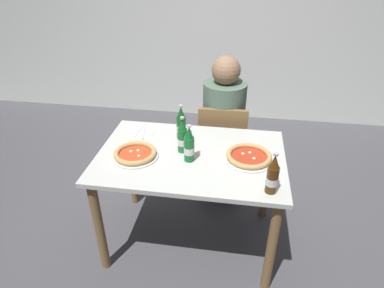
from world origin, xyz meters
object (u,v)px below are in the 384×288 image
at_px(beer_bottle_left, 181,124).
at_px(napkin_with_cutlery, 142,132).
at_px(diner_seated, 223,130).
at_px(beer_bottle_center, 189,146).
at_px(beer_bottle_right, 183,137).
at_px(pizza_margherita_near, 249,156).
at_px(beer_bottle_extra, 273,176).
at_px(chair_behind_table, 222,144).
at_px(pizza_marinara_far, 135,154).
at_px(dining_table_main, 191,169).

relative_size(beer_bottle_left, napkin_with_cutlery, 1.30).
height_order(diner_seated, beer_bottle_center, diner_seated).
xyz_separation_m(beer_bottle_right, napkin_with_cutlery, (-0.34, 0.20, -0.10)).
relative_size(pizza_margherita_near, beer_bottle_center, 1.25).
xyz_separation_m(pizza_margherita_near, beer_bottle_extra, (0.12, -0.30, 0.08)).
relative_size(chair_behind_table, beer_bottle_extra, 3.44).
bearing_deg(beer_bottle_right, diner_seated, 70.16).
relative_size(chair_behind_table, beer_bottle_center, 3.44).
distance_m(beer_bottle_left, beer_bottle_right, 0.17).
relative_size(diner_seated, beer_bottle_extra, 4.89).
bearing_deg(beer_bottle_center, napkin_with_cutlery, 142.77).
xyz_separation_m(chair_behind_table, pizza_marinara_far, (-0.51, -0.69, 0.29)).
bearing_deg(diner_seated, beer_bottle_left, -120.35).
bearing_deg(beer_bottle_center, dining_table_main, 86.46).
height_order(beer_bottle_center, beer_bottle_right, same).
height_order(dining_table_main, napkin_with_cutlery, napkin_with_cutlery).
distance_m(beer_bottle_left, beer_bottle_extra, 0.78).
bearing_deg(pizza_marinara_far, beer_bottle_extra, -14.95).
bearing_deg(beer_bottle_right, pizza_marinara_far, -158.09).
height_order(beer_bottle_left, beer_bottle_extra, same).
distance_m(dining_table_main, chair_behind_table, 0.65).
relative_size(beer_bottle_extra, napkin_with_cutlery, 1.30).
bearing_deg(beer_bottle_right, beer_bottle_extra, -31.65).
xyz_separation_m(dining_table_main, chair_behind_table, (0.17, 0.61, -0.15)).
distance_m(chair_behind_table, napkin_with_cutlery, 0.73).
height_order(dining_table_main, diner_seated, diner_seated).
distance_m(dining_table_main, pizza_margherita_near, 0.39).
bearing_deg(diner_seated, dining_table_main, -104.09).
xyz_separation_m(diner_seated, pizza_margherita_near, (0.20, -0.66, 0.19)).
height_order(pizza_marinara_far, beer_bottle_extra, beer_bottle_extra).
bearing_deg(beer_bottle_left, napkin_with_cutlery, 174.60).
relative_size(beer_bottle_left, beer_bottle_center, 1.00).
xyz_separation_m(dining_table_main, beer_bottle_left, (-0.10, 0.21, 0.22)).
bearing_deg(pizza_margherita_near, diner_seated, 107.11).
bearing_deg(diner_seated, beer_bottle_center, -103.20).
xyz_separation_m(pizza_marinara_far, beer_bottle_center, (0.34, 0.02, 0.08)).
height_order(pizza_margherita_near, beer_bottle_right, beer_bottle_right).
xyz_separation_m(dining_table_main, diner_seated, (0.17, 0.66, -0.05)).
height_order(chair_behind_table, beer_bottle_center, beer_bottle_center).
xyz_separation_m(dining_table_main, napkin_with_cutlery, (-0.40, 0.24, 0.12)).
height_order(beer_bottle_left, napkin_with_cutlery, beer_bottle_left).
xyz_separation_m(pizza_marinara_far, beer_bottle_extra, (0.83, -0.22, 0.08)).
relative_size(pizza_margherita_near, beer_bottle_extra, 1.25).
bearing_deg(beer_bottle_right, beer_bottle_center, -61.00).
bearing_deg(napkin_with_cutlery, beer_bottle_extra, -31.20).
distance_m(diner_seated, pizza_margherita_near, 0.71).
xyz_separation_m(diner_seated, beer_bottle_extra, (0.32, -0.96, 0.27)).
relative_size(pizza_margherita_near, beer_bottle_left, 1.25).
xyz_separation_m(beer_bottle_left, napkin_with_cutlery, (-0.30, 0.03, -0.10)).
relative_size(dining_table_main, chair_behind_table, 1.41).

